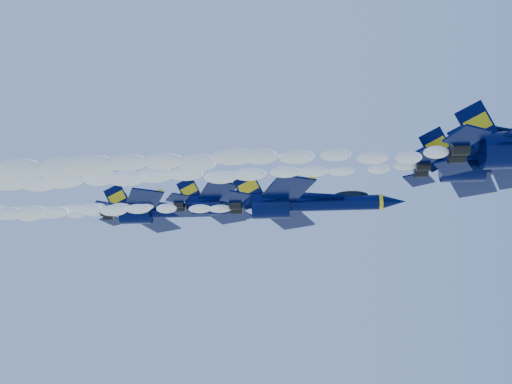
# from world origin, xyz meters

# --- Properties ---
(smoke_trail_jet_lead) EXTENTS (40.77, 2.08, 1.87)m
(smoke_trail_jet_lead) POSITION_xyz_m (-15.27, -8.67, 149.57)
(smoke_trail_jet_lead) COLOR white
(jet_second) EXTENTS (18.19, 14.92, 6.76)m
(jet_second) POSITION_xyz_m (11.17, -1.76, 151.79)
(jet_second) COLOR #000631
(smoke_trail_jet_second) EXTENTS (40.77, 1.88, 1.69)m
(smoke_trail_jet_second) POSITION_xyz_m (-16.99, -1.76, 151.41)
(smoke_trail_jet_second) COLOR white
(jet_third) EXTENTS (18.38, 15.08, 6.83)m
(jet_third) POSITION_xyz_m (-6.75, 7.33, 152.15)
(jet_third) COLOR #000631
(smoke_trail_jet_third) EXTENTS (40.77, 1.90, 1.71)m
(smoke_trail_jet_third) POSITION_xyz_m (-34.99, 7.33, 151.76)
(smoke_trail_jet_third) COLOR white
(jet_fourth) EXTENTS (16.27, 13.34, 6.05)m
(jet_fourth) POSITION_xyz_m (-14.93, 14.65, 155.41)
(jet_fourth) COLOR #000631
(smoke_trail_jet_fourth) EXTENTS (40.77, 1.68, 1.51)m
(smoke_trail_jet_fourth) POSITION_xyz_m (-42.27, 14.65, 155.04)
(smoke_trail_jet_fourth) COLOR white
(jet_fifth) EXTENTS (18.63, 15.28, 6.92)m
(jet_fifth) POSITION_xyz_m (-24.54, 21.48, 157.36)
(jet_fifth) COLOR #000631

